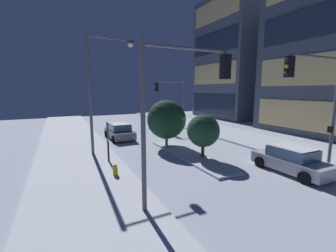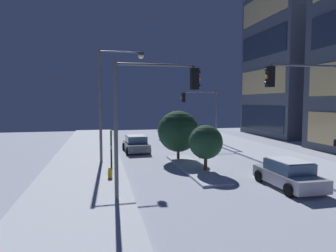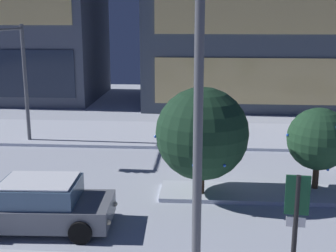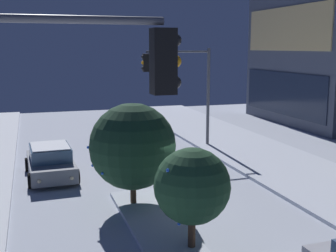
% 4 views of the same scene
% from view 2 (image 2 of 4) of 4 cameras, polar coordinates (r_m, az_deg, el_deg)
% --- Properties ---
extents(ground, '(52.00, 52.00, 0.00)m').
position_cam_2_polar(ground, '(23.56, 3.69, -6.56)').
color(ground, silver).
extents(curb_strip_near, '(52.00, 5.20, 0.14)m').
position_cam_2_polar(curb_strip_near, '(22.65, -15.43, -7.00)').
color(curb_strip_near, silver).
rests_on(curb_strip_near, ground).
extents(curb_strip_far, '(52.00, 5.20, 0.14)m').
position_cam_2_polar(curb_strip_far, '(26.70, 19.76, -5.34)').
color(curb_strip_far, silver).
rests_on(curb_strip_far, ground).
extents(median_strip, '(9.00, 1.80, 0.14)m').
position_cam_2_polar(median_strip, '(20.73, 4.85, -7.93)').
color(median_strip, silver).
rests_on(median_strip, ground).
extents(office_tower_secondary, '(11.79, 9.18, 19.16)m').
position_cam_2_polar(office_tower_secondary, '(44.34, 22.57, 10.79)').
color(office_tower_secondary, '#4C5466').
rests_on(office_tower_secondary, ground).
extents(car_near, '(4.37, 2.27, 1.49)m').
position_cam_2_polar(car_near, '(27.55, -6.09, -3.43)').
color(car_near, slate).
rests_on(car_near, ground).
extents(car_far, '(4.35, 2.09, 1.49)m').
position_cam_2_polar(car_far, '(17.43, 21.89, -8.52)').
color(car_far, '#B7B7C1').
rests_on(car_far, ground).
extents(traffic_light_corner_far_right, '(0.32, 4.63, 6.60)m').
position_cam_2_polar(traffic_light_corner_far_right, '(17.15, 26.01, 3.93)').
color(traffic_light_corner_far_right, '#565960').
rests_on(traffic_light_corner_far_right, ground).
extents(traffic_light_corner_far_left, '(0.32, 4.13, 5.80)m').
position_cam_2_polar(traffic_light_corner_far_left, '(32.76, 6.50, 3.71)').
color(traffic_light_corner_far_left, '#565960').
rests_on(traffic_light_corner_far_left, ground).
extents(traffic_light_corner_near_right, '(0.32, 4.04, 6.44)m').
position_cam_2_polar(traffic_light_corner_near_right, '(13.69, -3.54, 4.12)').
color(traffic_light_corner_near_right, '#565960').
rests_on(traffic_light_corner_near_right, ground).
extents(street_lamp_arched, '(0.56, 3.35, 8.35)m').
position_cam_2_polar(street_lamp_arched, '(22.51, -10.56, 6.69)').
color(street_lamp_arched, '#565960').
rests_on(street_lamp_arched, ground).
extents(fire_hydrant, '(0.48, 0.26, 0.73)m').
position_cam_2_polar(fire_hydrant, '(18.10, -10.95, -8.95)').
color(fire_hydrant, gold).
rests_on(fire_hydrant, ground).
extents(parking_info_sign, '(0.55, 0.12, 2.69)m').
position_cam_2_polar(parking_info_sign, '(20.40, -10.74, -3.48)').
color(parking_info_sign, black).
rests_on(parking_info_sign, ground).
extents(decorated_tree_median, '(2.25, 2.20, 3.07)m').
position_cam_2_polar(decorated_tree_median, '(19.59, 7.18, -3.05)').
color(decorated_tree_median, '#473323').
rests_on(decorated_tree_median, ground).
extents(decorated_tree_left_of_median, '(3.20, 3.23, 3.88)m').
position_cam_2_polar(decorated_tree_left_of_median, '(23.21, 1.95, -1.01)').
color(decorated_tree_left_of_median, '#473323').
rests_on(decorated_tree_left_of_median, ground).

